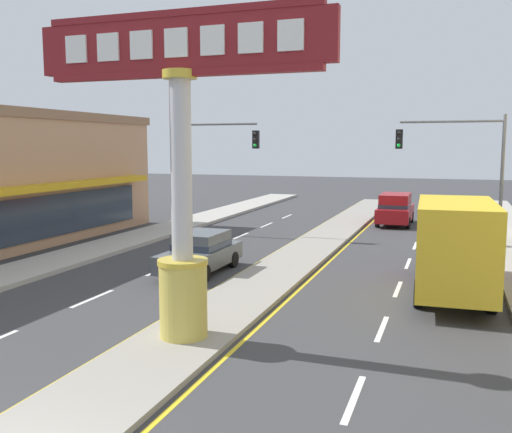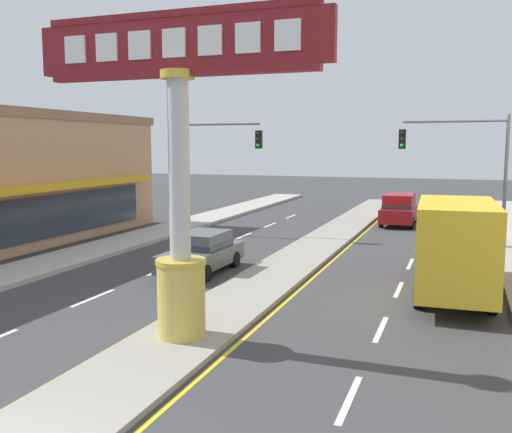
{
  "view_description": "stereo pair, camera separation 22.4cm",
  "coord_description": "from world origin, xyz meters",
  "views": [
    {
      "loc": [
        6.12,
        -5.55,
        4.8
      ],
      "look_at": [
        0.35,
        10.98,
        2.6
      ],
      "focal_mm": 39.84,
      "sensor_mm": 36.0,
      "label": 1
    },
    {
      "loc": [
        6.33,
        -5.47,
        4.8
      ],
      "look_at": [
        0.35,
        10.98,
        2.6
      ],
      "focal_mm": 39.84,
      "sensor_mm": 36.0,
      "label": 2
    }
  ],
  "objects": [
    {
      "name": "box_truck_near_left_lane",
      "position": [
        6.21,
        13.22,
        1.69
      ],
      "size": [
        2.47,
        6.98,
        3.12
      ],
      "color": "maroon",
      "rests_on": "ground"
    },
    {
      "name": "traffic_light_right_side",
      "position": [
        6.42,
        22.63,
        4.25
      ],
      "size": [
        4.86,
        0.46,
        6.2
      ],
      "color": "slate",
      "rests_on": "ground"
    },
    {
      "name": "lane_markings",
      "position": [
        0.0,
        16.65,
        0.0
      ],
      "size": [
        9.12,
        52.0,
        0.01
      ],
      "color": "silver",
      "rests_on": "ground"
    },
    {
      "name": "suv_near_right_lane",
      "position": [
        2.84,
        29.4,
        0.98
      ],
      "size": [
        1.98,
        4.61,
        1.9
      ],
      "color": "maroon",
      "rests_on": "ground"
    },
    {
      "name": "district_sign",
      "position": [
        -0.0,
        6.59,
        4.3
      ],
      "size": [
        7.45,
        1.22,
        7.74
      ],
      "color": "gold",
      "rests_on": "median_strip"
    },
    {
      "name": "traffic_light_left_side",
      "position": [
        -6.42,
        22.29,
        4.25
      ],
      "size": [
        4.86,
        0.46,
        6.2
      ],
      "color": "slate",
      "rests_on": "ground"
    },
    {
      "name": "sidewalk_left",
      "position": [
        -9.09,
        16.0,
        0.09
      ],
      "size": [
        2.61,
        60.0,
        0.18
      ],
      "primitive_type": "cube",
      "color": "#ADA89E",
      "rests_on": "ground"
    },
    {
      "name": "median_strip",
      "position": [
        0.0,
        18.0,
        0.07
      ],
      "size": [
        2.38,
        52.0,
        0.14
      ],
      "primitive_type": "cube",
      "color": "gray",
      "rests_on": "ground"
    },
    {
      "name": "sedan_far_right_lane",
      "position": [
        -2.84,
        13.74,
        0.79
      ],
      "size": [
        1.89,
        4.33,
        1.53
      ],
      "color": "#4C5156",
      "rests_on": "ground"
    }
  ]
}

